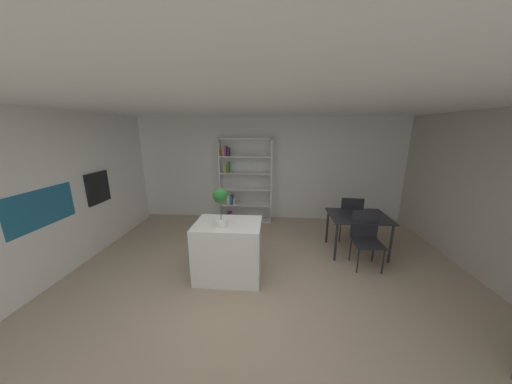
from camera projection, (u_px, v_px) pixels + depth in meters
The scene contains 12 objects.
ground_plane at pixel (246, 294), 3.47m from camera, with size 10.07×10.07×0.00m, color tan.
ceiling_slab at pixel (243, 100), 2.81m from camera, with size 7.31×6.45×0.06m.
back_partition at pixel (260, 169), 6.23m from camera, with size 7.31×0.06×2.59m, color silver.
tall_cabinet_run_left at pixel (12, 203), 3.38m from camera, with size 0.64×5.83×2.59m, color white.
cabinet_niche_splashback at pixel (42, 208), 3.47m from camera, with size 0.01×1.08×0.55m.
built_in_oven at pixel (98, 188), 4.55m from camera, with size 0.06×0.56×0.59m.
kitchen_island at pixel (229, 250), 3.80m from camera, with size 1.01×0.74×0.91m, color white.
potted_plant_on_island at pixel (220, 203), 3.48m from camera, with size 0.21×0.21×0.57m.
open_bookshelf at pixel (242, 181), 6.03m from camera, with size 1.28×0.31×2.08m.
dining_table at pixel (358, 219), 4.51m from camera, with size 1.06×0.84×0.74m.
dining_chair_far at pixel (350, 215), 4.96m from camera, with size 0.46×0.48×0.97m.
dining_chair_near at pixel (366, 235), 4.12m from camera, with size 0.46×0.45×0.95m.
Camera 1 is at (0.37, -2.97, 2.29)m, focal length 16.98 mm.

